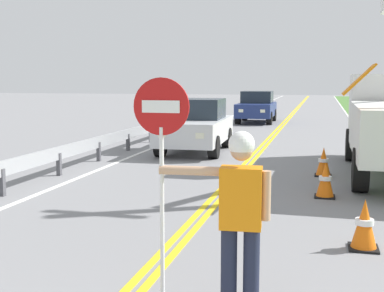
# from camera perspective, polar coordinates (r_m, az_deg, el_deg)

# --- Properties ---
(centerline_yellow_left) EXTENTS (0.11, 110.00, 0.01)m
(centerline_yellow_left) POSITION_cam_1_polar(r_m,az_deg,el_deg) (21.16, 8.65, 1.05)
(centerline_yellow_left) COLOR yellow
(centerline_yellow_left) RESTS_ON ground
(centerline_yellow_right) EXTENTS (0.11, 110.00, 0.01)m
(centerline_yellow_right) POSITION_cam_1_polar(r_m,az_deg,el_deg) (21.14, 9.14, 1.03)
(centerline_yellow_right) COLOR yellow
(centerline_yellow_right) RESTS_ON ground
(edge_line_right) EXTENTS (0.12, 110.00, 0.01)m
(edge_line_right) POSITION_cam_1_polar(r_m,az_deg,el_deg) (21.13, 18.66, 0.73)
(edge_line_right) COLOR silver
(edge_line_right) RESTS_ON ground
(edge_line_left) EXTENTS (0.12, 110.00, 0.01)m
(edge_line_left) POSITION_cam_1_polar(r_m,az_deg,el_deg) (21.78, -0.58, 1.31)
(edge_line_left) COLOR silver
(edge_line_left) RESTS_ON ground
(flagger_worker) EXTENTS (1.09, 0.27, 1.83)m
(flagger_worker) POSITION_cam_1_polar(r_m,az_deg,el_deg) (5.00, 5.33, -7.26)
(flagger_worker) COLOR #1E2338
(flagger_worker) RESTS_ON ground
(stop_sign_paddle) EXTENTS (0.56, 0.04, 2.33)m
(stop_sign_paddle) POSITION_cam_1_polar(r_m,az_deg,el_deg) (4.99, -3.42, 0.49)
(stop_sign_paddle) COLOR silver
(stop_sign_paddle) RESTS_ON ground
(oncoming_sedan_nearest) EXTENTS (2.02, 4.16, 1.70)m
(oncoming_sedan_nearest) POSITION_cam_1_polar(r_m,az_deg,el_deg) (16.50, 0.45, 2.25)
(oncoming_sedan_nearest) COLOR silver
(oncoming_sedan_nearest) RESTS_ON ground
(oncoming_sedan_second) EXTENTS (1.94, 4.12, 1.70)m
(oncoming_sedan_second) POSITION_cam_1_polar(r_m,az_deg,el_deg) (28.19, 7.22, 4.32)
(oncoming_sedan_second) COLOR navy
(oncoming_sedan_second) RESTS_ON ground
(traffic_cone_lead) EXTENTS (0.40, 0.40, 0.70)m
(traffic_cone_lead) POSITION_cam_1_polar(r_m,az_deg,el_deg) (7.44, 18.66, -8.37)
(traffic_cone_lead) COLOR orange
(traffic_cone_lead) RESTS_ON ground
(traffic_cone_mid) EXTENTS (0.40, 0.40, 0.70)m
(traffic_cone_mid) POSITION_cam_1_polar(r_m,az_deg,el_deg) (10.43, 14.63, -3.76)
(traffic_cone_mid) COLOR orange
(traffic_cone_mid) RESTS_ON ground
(traffic_cone_tail) EXTENTS (0.40, 0.40, 0.70)m
(traffic_cone_tail) POSITION_cam_1_polar(r_m,az_deg,el_deg) (12.73, 14.44, -1.76)
(traffic_cone_tail) COLOR orange
(traffic_cone_tail) RESTS_ON ground
(guardrail_left_shoulder) EXTENTS (0.10, 32.00, 0.71)m
(guardrail_left_shoulder) POSITION_cam_1_polar(r_m,az_deg,el_deg) (17.96, -5.83, 1.63)
(guardrail_left_shoulder) COLOR #9EA0A3
(guardrail_left_shoulder) RESTS_ON ground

